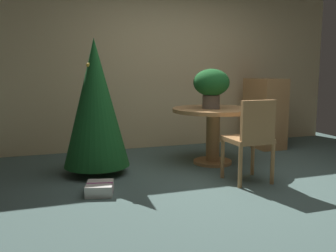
{
  "coord_description": "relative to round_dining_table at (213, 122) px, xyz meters",
  "views": [
    {
      "loc": [
        -1.99,
        -3.55,
        1.22
      ],
      "look_at": [
        -0.62,
        0.33,
        0.62
      ],
      "focal_mm": 40.03,
      "sensor_mm": 36.0,
      "label": 1
    }
  ],
  "objects": [
    {
      "name": "back_wall_panel",
      "position": [
        -0.19,
        1.35,
        0.75
      ],
      "size": [
        6.0,
        0.1,
        2.6
      ],
      "primitive_type": "cube",
      "color": "beige",
      "rests_on": "ground_plane"
    },
    {
      "name": "flower_vase",
      "position": [
        -0.05,
        -0.03,
        0.5
      ],
      "size": [
        0.47,
        0.47,
        0.51
      ],
      "color": "#665B51",
      "rests_on": "round_dining_table"
    },
    {
      "name": "wooden_chair_near",
      "position": [
        0.0,
        -0.94,
        -0.03
      ],
      "size": [
        0.44,
        0.44,
        0.92
      ],
      "color": "#B27F4C",
      "rests_on": "ground_plane"
    },
    {
      "name": "holiday_tree",
      "position": [
        -1.53,
        0.01,
        0.3
      ],
      "size": [
        0.78,
        0.78,
        1.6
      ],
      "color": "brown",
      "rests_on": "ground_plane"
    },
    {
      "name": "gift_box_cream",
      "position": [
        -1.63,
        -0.76,
        -0.49
      ],
      "size": [
        0.33,
        0.37,
        0.11
      ],
      "color": "silver",
      "rests_on": "ground_plane"
    },
    {
      "name": "round_dining_table",
      "position": [
        0.0,
        0.0,
        0.0
      ],
      "size": [
        1.08,
        1.08,
        0.74
      ],
      "color": "#B27F4C",
      "rests_on": "ground_plane"
    },
    {
      "name": "wooden_cabinet",
      "position": [
        1.27,
        0.72,
        0.0
      ],
      "size": [
        0.44,
        0.69,
        1.1
      ],
      "color": "#B27F4C",
      "rests_on": "ground_plane"
    },
    {
      "name": "ground_plane",
      "position": [
        -0.19,
        -0.85,
        -0.55
      ],
      "size": [
        6.6,
        6.6,
        0.0
      ],
      "primitive_type": "plane",
      "color": "#4C6660"
    }
  ]
}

